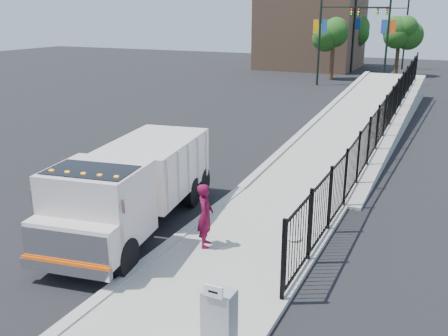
% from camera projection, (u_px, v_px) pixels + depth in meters
% --- Properties ---
extents(ground, '(120.00, 120.00, 0.00)m').
position_uv_depth(ground, '(184.00, 237.00, 13.85)').
color(ground, black).
rests_on(ground, ground).
extents(sidewalk, '(3.55, 12.00, 0.12)m').
position_uv_depth(sidewalk, '(214.00, 284.00, 11.32)').
color(sidewalk, '#9E998E').
rests_on(sidewalk, ground).
extents(curb, '(0.30, 12.00, 0.16)m').
position_uv_depth(curb, '(143.00, 266.00, 12.10)').
color(curb, '#ADAAA3').
rests_on(curb, ground).
extents(ramp, '(3.95, 24.06, 3.19)m').
position_uv_depth(ramp, '(366.00, 128.00, 26.78)').
color(ramp, '#9E998E').
rests_on(ramp, ground).
extents(iron_fence, '(0.10, 28.00, 1.80)m').
position_uv_depth(iron_fence, '(384.00, 129.00, 22.48)').
color(iron_fence, black).
rests_on(iron_fence, ground).
extents(truck, '(3.35, 7.38, 2.44)m').
position_uv_depth(truck, '(132.00, 184.00, 13.94)').
color(truck, black).
rests_on(truck, ground).
extents(worker, '(0.61, 0.73, 1.70)m').
position_uv_depth(worker, '(205.00, 215.00, 12.81)').
color(worker, maroon).
rests_on(worker, sidewalk).
extents(utility_cabinet, '(0.55, 0.40, 1.25)m').
position_uv_depth(utility_cabinet, '(219.00, 322.00, 8.79)').
color(utility_cabinet, gray).
rests_on(utility_cabinet, sidewalk).
extents(arrow_sign, '(0.35, 0.04, 0.22)m').
position_uv_depth(arrow_sign, '(213.00, 292.00, 8.38)').
color(arrow_sign, white).
rests_on(arrow_sign, utility_cabinet).
extents(debris, '(0.38, 0.38, 0.09)m').
position_uv_depth(debris, '(294.00, 238.00, 13.37)').
color(debris, silver).
rests_on(debris, sidewalk).
extents(light_pole_0, '(3.77, 0.22, 8.00)m').
position_uv_depth(light_pole_0, '(323.00, 32.00, 40.90)').
color(light_pole_0, black).
rests_on(light_pole_0, ground).
extents(light_pole_1, '(3.78, 0.22, 8.00)m').
position_uv_depth(light_pole_1, '(384.00, 32.00, 40.69)').
color(light_pole_1, black).
rests_on(light_pole_1, ground).
extents(light_pole_2, '(3.77, 0.22, 8.00)m').
position_uv_depth(light_pole_2, '(357.00, 28.00, 49.76)').
color(light_pole_2, black).
rests_on(light_pole_2, ground).
extents(light_pole_3, '(3.77, 0.22, 8.00)m').
position_uv_depth(light_pole_3, '(403.00, 27.00, 52.63)').
color(light_pole_3, black).
rests_on(light_pole_3, ground).
extents(tree_0, '(2.62, 2.62, 5.31)m').
position_uv_depth(tree_0, '(334.00, 35.00, 44.31)').
color(tree_0, '#382314').
rests_on(tree_0, ground).
extents(tree_1, '(2.52, 2.52, 5.26)m').
position_uv_depth(tree_1, '(400.00, 34.00, 47.14)').
color(tree_1, '#382314').
rests_on(tree_1, ground).
extents(tree_2, '(3.22, 3.22, 5.61)m').
position_uv_depth(tree_2, '(354.00, 31.00, 54.81)').
color(tree_2, '#382314').
rests_on(tree_2, ground).
extents(building, '(10.00, 10.00, 8.00)m').
position_uv_depth(building, '(311.00, 30.00, 54.27)').
color(building, '#8C664C').
rests_on(building, ground).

